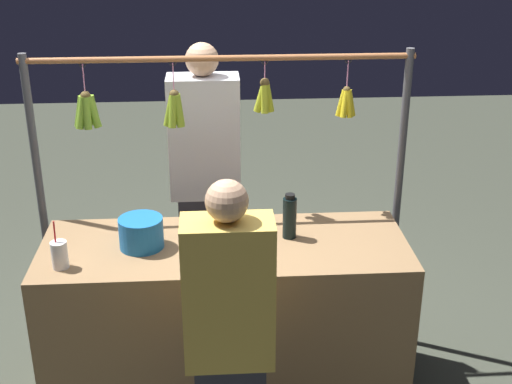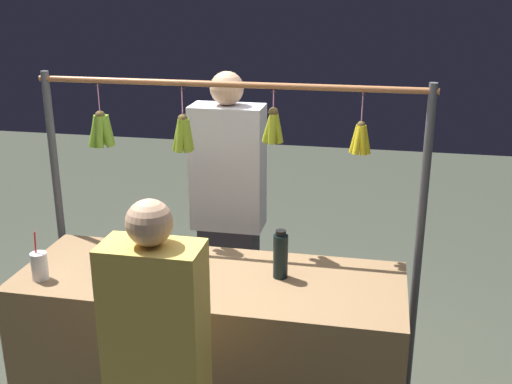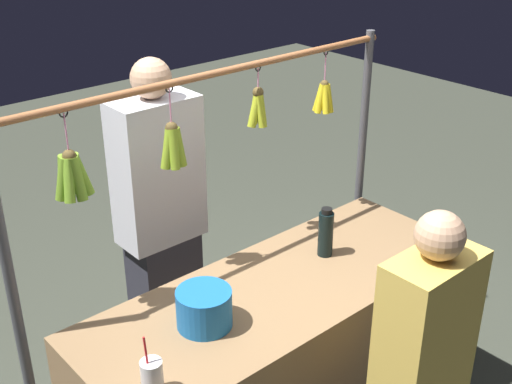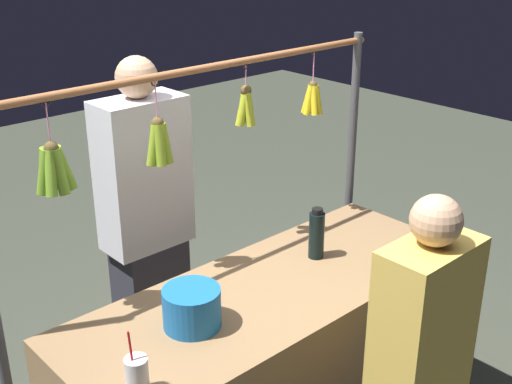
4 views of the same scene
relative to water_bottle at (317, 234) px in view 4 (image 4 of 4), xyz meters
The scene contains 6 objects.
market_counter 0.66m from the water_bottle, ahead, with size 1.88×0.69×0.90m, color olive.
display_rack 0.60m from the water_bottle, 41.77° to the right, with size 2.07×0.15×1.81m.
water_bottle is the anchor object (origin of this frame).
blue_bucket 0.76m from the water_bottle, ahead, with size 0.22×0.22×0.16m, color #1A65B1.
drink_cup 1.15m from the water_bottle, 12.48° to the left, with size 0.08×0.08×0.24m.
vendor_person 0.86m from the water_bottle, 59.20° to the right, with size 0.42×0.23×1.78m.
Camera 4 is at (1.69, 1.74, 2.35)m, focal length 46.44 mm.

